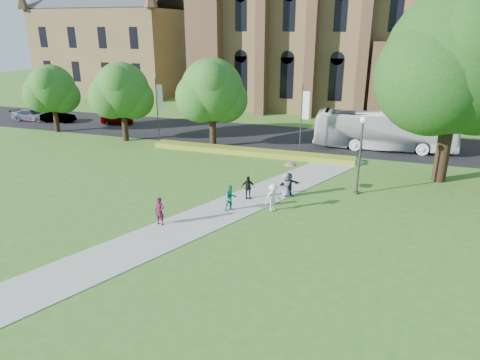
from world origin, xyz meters
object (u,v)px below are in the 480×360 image
(streetlamp, at_px, (361,146))
(car_2, at_px, (31,115))
(tour_coach, at_px, (384,130))
(car_1, at_px, (58,117))
(car_0, at_px, (117,119))
(large_tree, at_px, (458,62))
(pedestrian_0, at_px, (160,211))

(streetlamp, bearing_deg, car_2, 162.43)
(tour_coach, distance_m, car_2, 39.82)
(car_1, bearing_deg, car_0, -90.78)
(streetlamp, height_order, car_1, streetlamp)
(streetlamp, bearing_deg, tour_coach, 83.09)
(large_tree, distance_m, car_0, 34.99)
(car_1, distance_m, pedestrian_0, 32.10)
(car_2, relative_size, pedestrian_0, 2.76)
(streetlamp, distance_m, tour_coach, 12.27)
(tour_coach, height_order, car_1, tour_coach)
(large_tree, bearing_deg, tour_coach, 118.04)
(car_0, relative_size, pedestrian_0, 2.22)
(car_0, distance_m, pedestrian_0, 27.88)
(car_0, bearing_deg, pedestrian_0, -154.42)
(streetlamp, bearing_deg, car_1, 160.28)
(pedestrian_0, bearing_deg, car_2, 148.33)
(tour_coach, xyz_separation_m, pedestrian_0, (-11.67, -20.52, -0.90))
(car_0, bearing_deg, car_2, 84.53)
(streetlamp, bearing_deg, car_0, 153.80)
(streetlamp, distance_m, car_1, 36.87)
(car_2, distance_m, pedestrian_0, 34.85)
(streetlamp, relative_size, pedestrian_0, 3.26)
(pedestrian_0, bearing_deg, streetlamp, 44.09)
(car_2, bearing_deg, tour_coach, -97.95)
(streetlamp, distance_m, car_0, 30.67)
(car_0, bearing_deg, tour_coach, -105.35)
(tour_coach, bearing_deg, large_tree, -155.02)
(car_2, bearing_deg, large_tree, -107.74)
(car_1, bearing_deg, large_tree, -110.49)
(car_0, xyz_separation_m, pedestrian_0, (17.21, -21.93, 0.21))
(large_tree, distance_m, car_2, 45.16)
(streetlamp, relative_size, large_tree, 0.40)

